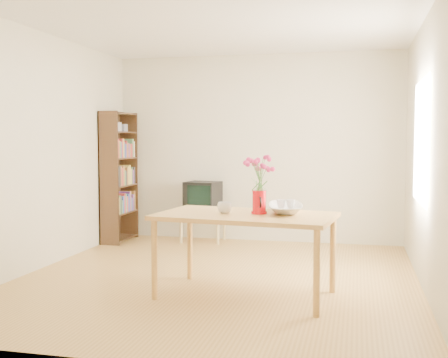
% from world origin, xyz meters
% --- Properties ---
extents(room, '(4.50, 4.50, 4.50)m').
position_xyz_m(room, '(0.03, 0.00, 1.30)').
color(room, '#A77C3B').
rests_on(room, ground).
extents(table, '(1.66, 1.08, 0.75)m').
position_xyz_m(table, '(0.41, -0.56, 0.68)').
color(table, '#BD8841').
rests_on(table, ground).
extents(tv_stand, '(0.60, 0.45, 0.46)m').
position_xyz_m(tv_stand, '(-0.70, 1.97, 0.39)').
color(tv_stand, '#D3B677').
rests_on(tv_stand, ground).
extents(bookshelf, '(0.28, 0.70, 1.80)m').
position_xyz_m(bookshelf, '(-1.85, 1.75, 0.84)').
color(bookshelf, '#301E10').
rests_on(bookshelf, ground).
extents(pitcher, '(0.14, 0.22, 0.21)m').
position_xyz_m(pitcher, '(0.52, -0.52, 0.85)').
color(pitcher, red).
rests_on(pitcher, table).
extents(flowers, '(0.24, 0.24, 0.34)m').
position_xyz_m(flowers, '(0.52, -0.52, 1.12)').
color(flowers, '#E13579').
rests_on(flowers, pitcher).
extents(mug, '(0.15, 0.15, 0.10)m').
position_xyz_m(mug, '(0.21, -0.57, 0.80)').
color(mug, white).
rests_on(mug, table).
extents(bowl, '(0.53, 0.53, 0.44)m').
position_xyz_m(bowl, '(0.74, -0.36, 0.97)').
color(bowl, white).
rests_on(bowl, table).
extents(teacup_a, '(0.10, 0.10, 0.07)m').
position_xyz_m(teacup_a, '(0.70, -0.36, 0.93)').
color(teacup_a, white).
rests_on(teacup_a, bowl).
extents(teacup_b, '(0.09, 0.09, 0.07)m').
position_xyz_m(teacup_b, '(0.79, -0.34, 0.93)').
color(teacup_b, white).
rests_on(teacup_b, bowl).
extents(television, '(0.49, 0.46, 0.38)m').
position_xyz_m(television, '(-0.70, 1.98, 0.65)').
color(television, black).
rests_on(television, tv_stand).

